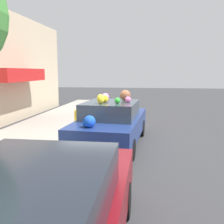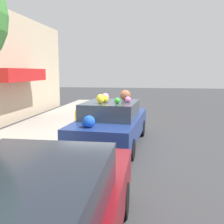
% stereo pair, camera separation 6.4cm
% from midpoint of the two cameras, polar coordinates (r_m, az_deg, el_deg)
% --- Properties ---
extents(ground_plane, '(60.00, 60.00, 0.00)m').
position_cam_midpoint_polar(ground_plane, '(8.49, -0.91, -7.03)').
color(ground_plane, '#38383A').
extents(sidewalk_curb, '(24.00, 3.20, 0.11)m').
position_cam_midpoint_polar(sidewalk_curb, '(9.29, -17.65, -5.69)').
color(sidewalk_curb, '#9E998E').
rests_on(sidewalk_curb, ground).
extents(fire_hydrant, '(0.20, 0.20, 0.70)m').
position_cam_midpoint_polar(fire_hydrant, '(10.67, -7.38, -1.30)').
color(fire_hydrant, gold).
rests_on(fire_hydrant, sidewalk_curb).
extents(art_car, '(4.43, 2.05, 1.73)m').
position_cam_midpoint_polar(art_car, '(8.26, 0.15, -2.27)').
color(art_car, navy).
rests_on(art_car, ground).
extents(parked_car_plain, '(4.59, 1.89, 1.38)m').
position_cam_midpoint_polar(parked_car_plain, '(3.15, -16.77, -22.28)').
color(parked_car_plain, maroon).
rests_on(parked_car_plain, ground).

